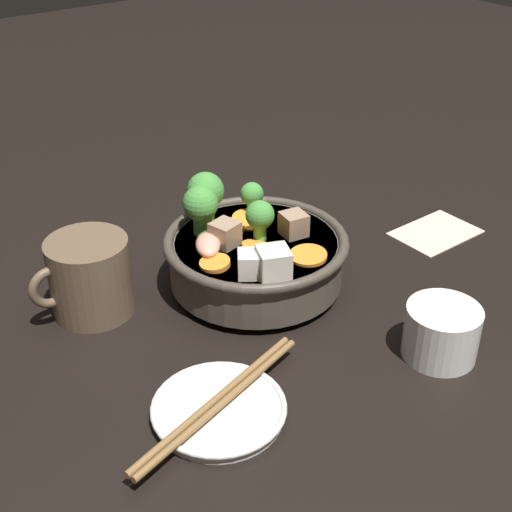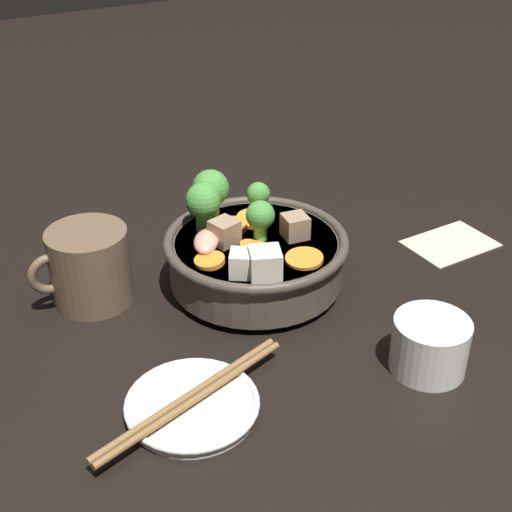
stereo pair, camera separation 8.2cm
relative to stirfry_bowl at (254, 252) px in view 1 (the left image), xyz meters
name	(u,v)px [view 1 (the left image)]	position (x,y,z in m)	size (l,w,h in m)	color
ground_plane	(256,285)	(0.00, 0.00, -0.05)	(3.00, 3.00, 0.00)	black
stirfry_bowl	(254,252)	(0.00, 0.00, 0.00)	(0.21, 0.21, 0.12)	#51473D
side_saucer	(219,409)	(0.16, 0.15, -0.04)	(0.13, 0.13, 0.01)	white
tea_cup	(441,332)	(-0.08, 0.22, -0.02)	(0.08, 0.08, 0.06)	white
dark_mug	(89,277)	(0.17, -0.07, 0.00)	(0.11, 0.09, 0.09)	brown
napkin	(436,232)	(-0.27, 0.05, -0.04)	(0.11, 0.08, 0.00)	beige
chopsticks_pair	(219,402)	(0.16, 0.15, -0.03)	(0.22, 0.07, 0.01)	olive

